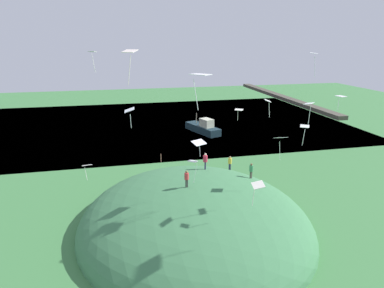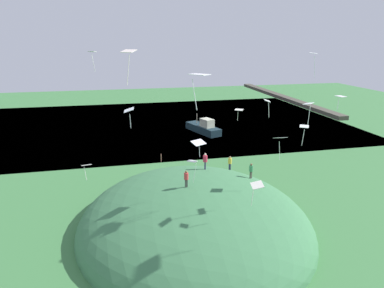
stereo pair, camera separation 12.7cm
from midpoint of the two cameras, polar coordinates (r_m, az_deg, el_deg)
ground_plane at (r=42.27m, az=-4.84°, el=-5.63°), size 160.00×160.00×0.00m
lake_water at (r=69.54m, az=-8.15°, el=3.28°), size 46.86×80.00×0.40m
grass_hill at (r=32.12m, az=0.33°, el=-13.43°), size 23.29×21.15×7.60m
bridge_deck_far at (r=76.96m, az=14.90°, el=7.65°), size 42.17×1.80×0.70m
boat_on_lake at (r=61.90m, az=1.86°, el=2.77°), size 8.60×5.10×3.19m
person_with_child at (r=29.94m, az=-1.04°, el=-5.58°), size 0.46×0.46×1.57m
person_on_hilltop at (r=38.71m, az=6.33°, el=-2.94°), size 0.57×0.57×1.66m
person_near_shore at (r=35.32m, az=2.15°, el=-2.60°), size 0.59×0.59×1.77m
person_watching_kites at (r=34.75m, az=9.88°, el=-4.18°), size 0.54×0.54×1.62m
kite_0 at (r=28.71m, az=23.71°, el=7.30°), size 0.84×0.64×1.05m
kite_1 at (r=17.46m, az=1.16°, el=11.36°), size 1.21×1.19×1.89m
kite_2 at (r=26.31m, az=12.56°, el=6.95°), size 0.76×0.61×1.40m
kite_3 at (r=17.97m, az=-10.68°, el=14.71°), size 0.84×0.87×1.79m
kite_4 at (r=28.28m, az=19.80°, el=13.99°), size 1.05×0.96×1.88m
kite_5 at (r=20.99m, az=10.89°, el=-6.92°), size 1.12×0.88×1.45m
kite_6 at (r=25.00m, az=-17.48°, el=-3.59°), size 0.59×0.76×1.25m
kite_7 at (r=26.72m, az=19.01°, el=6.24°), size 0.97×1.01×1.84m
kite_8 at (r=27.54m, az=1.06°, el=0.19°), size 1.19×1.35×1.43m
kite_9 at (r=30.45m, az=14.60°, el=0.87°), size 0.83×1.15×2.17m
kite_10 at (r=25.97m, az=0.06°, el=-3.26°), size 0.84×0.88×1.91m
kite_11 at (r=25.95m, az=18.34°, el=2.57°), size 0.70×0.76×1.49m
kite_12 at (r=26.05m, az=-10.66°, el=5.58°), size 1.13×0.81×1.51m
kite_13 at (r=31.40m, az=-16.59°, el=14.41°), size 0.74×0.80×1.80m
kite_15 at (r=40.23m, az=7.83°, el=5.70°), size 1.06×1.15×1.41m
mooring_post at (r=47.24m, az=-5.35°, el=-2.38°), size 0.14×0.14×1.15m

